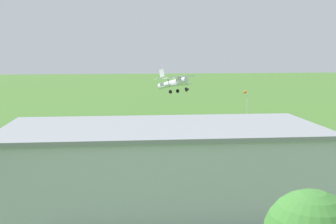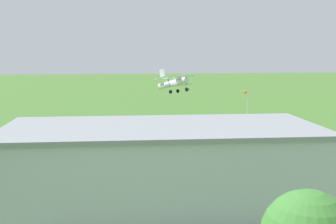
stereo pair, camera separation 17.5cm
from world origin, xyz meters
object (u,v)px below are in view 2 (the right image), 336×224
Objects in this scene: biplane at (174,83)px; car_blue at (59,165)px; person_at_fence_line at (249,155)px; car_yellow at (252,162)px; person_beside_truck at (71,157)px; windsock at (245,95)px; hangar at (162,168)px.

biplane is 30.14m from car_blue.
car_yellow is at bearing 76.42° from person_at_fence_line.
windsock is (-30.49, -27.23, 4.72)m from person_beside_truck.
hangar reaches higher than car_yellow.
car_yellow is 2.73× the size of person_beside_truck.
hangar reaches higher than person_beside_truck.
person_at_fence_line is (-6.72, 21.41, -7.72)m from biplane.
person_beside_truck reaches higher than person_at_fence_line.
car_blue is at bearing -2.98° from car_yellow.
car_blue is at bearing 55.17° from biplane.
hangar is 49.22m from windsock.
person_at_fence_line is 0.25× the size of windsock.
person_at_fence_line is at bearing 107.43° from biplane.
biplane is at bearing -72.57° from person_at_fence_line.
car_yellow is 3.81m from person_at_fence_line.
biplane reaches higher than car_blue.
biplane is 23.73m from person_at_fence_line.
biplane is at bearing -76.94° from car_yellow.
car_yellow is (-12.01, -12.04, -2.96)m from hangar.
biplane is 16.79m from windsock.
person_beside_truck is 0.27× the size of windsock.
car_blue is 23.51m from person_at_fence_line.
car_yellow is at bearing -134.93° from hangar.
person_at_fence_line is at bearing -173.82° from car_blue.
windsock is at bearing -153.66° from biplane.
car_yellow is 1.08× the size of car_blue.
car_blue is 2.53× the size of person_beside_truck.
biplane is at bearing -128.24° from person_beside_truck.
person_at_fence_line is (-0.89, -3.70, -0.03)m from car_yellow.
hangar is 3.83× the size of biplane.
person_beside_truck is 1.06× the size of person_at_fence_line.
car_yellow is 2.90× the size of person_at_fence_line.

